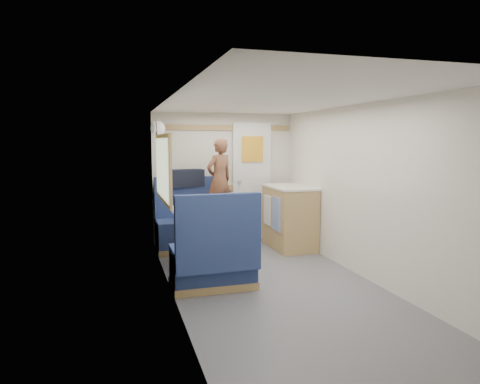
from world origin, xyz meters
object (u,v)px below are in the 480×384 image
object	(u,v)px
bench_far	(187,229)
pepper_grinder	(201,207)
tray	(212,210)
tumbler_right	(201,204)
wine_glass	(201,200)
dome_light	(158,128)
bench_near	(214,261)
cheese_block	(213,210)
galley_counter	(289,217)
dinette_table	(198,222)
orange_fruit	(218,207)
bread_loaf	(203,202)
person	(219,179)
salt_grinder	(201,204)
tumbler_left	(185,211)
duffel_bag	(185,178)
tumbler_mid	(185,203)
beer_glass	(206,203)

from	to	relation	value
bench_far	pepper_grinder	size ratio (longest dim) A/B	11.94
tray	tumbler_right	world-z (taller)	tumbler_right
bench_far	wine_glass	xyz separation A→B (m)	(0.04, -0.84, 0.54)
bench_far	dome_light	distance (m)	1.50
bench_near	cheese_block	size ratio (longest dim) A/B	10.61
wine_glass	pepper_grinder	distance (m)	0.11
bench_far	galley_counter	bearing A→B (deg)	-12.10
bench_near	wine_glass	xyz separation A→B (m)	(0.04, 0.88, 0.54)
dinette_table	wine_glass	world-z (taller)	wine_glass
orange_fruit	bread_loaf	world-z (taller)	bread_loaf
cheese_block	bread_loaf	distance (m)	0.61
bench_far	person	bearing A→B (deg)	-21.27
tumbler_right	salt_grinder	distance (m)	0.01
cheese_block	tumbler_left	bearing A→B (deg)	-159.56
duffel_bag	salt_grinder	size ratio (longest dim) A/B	5.58
tumbler_mid	pepper_grinder	xyz separation A→B (m)	(0.14, -0.36, -0.01)
wine_glass	bench_near	bearing A→B (deg)	-92.44
bench_near	salt_grinder	size ratio (longest dim) A/B	11.04
person	salt_grinder	distance (m)	0.71
dinette_table	salt_grinder	bearing A→B (deg)	67.28
bread_loaf	person	bearing A→B (deg)	45.67
orange_fruit	beer_glass	world-z (taller)	beer_glass
orange_fruit	pepper_grinder	world-z (taller)	pepper_grinder
cheese_block	tumbler_left	distance (m)	0.39
dinette_table	wine_glass	xyz separation A→B (m)	(0.04, 0.02, 0.28)
tumbler_left	person	bearing A→B (deg)	57.90
duffel_bag	wine_glass	bearing A→B (deg)	-97.06
tumbler_left	bench_far	bearing A→B (deg)	79.71
bench_far	tumbler_mid	size ratio (longest dim) A/B	9.88
galley_counter	orange_fruit	size ratio (longest dim) A/B	13.78
bench_far	bread_loaf	xyz separation A→B (m)	(0.13, -0.49, 0.47)
tray	tumbler_mid	size ratio (longest dim) A/B	3.40
bench_far	bench_near	world-z (taller)	same
tumbler_right	bread_loaf	distance (m)	0.23
cheese_block	bread_loaf	size ratio (longest dim) A/B	0.42
tumbler_left	salt_grinder	world-z (taller)	tumbler_left
dome_light	cheese_block	world-z (taller)	dome_light
dinette_table	beer_glass	world-z (taller)	beer_glass
dome_light	galley_counter	xyz separation A→B (m)	(1.86, -0.30, -1.28)
bench_far	wine_glass	bearing A→B (deg)	-87.44
person	duffel_bag	bearing A→B (deg)	-69.87
duffel_bag	bread_loaf	size ratio (longest dim) A/B	2.24
tumbler_mid	tumbler_right	bearing A→B (deg)	-40.14
salt_grinder	bread_loaf	size ratio (longest dim) A/B	0.40
tray	tumbler_left	xyz separation A→B (m)	(-0.38, -0.30, 0.05)
bench_far	galley_counter	distance (m)	1.51
bench_far	beer_glass	xyz separation A→B (m)	(0.15, -0.65, 0.47)
dinette_table	person	distance (m)	0.94
tray	wine_glass	xyz separation A→B (m)	(-0.12, 0.10, 0.11)
bench_near	tumbler_right	distance (m)	1.12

